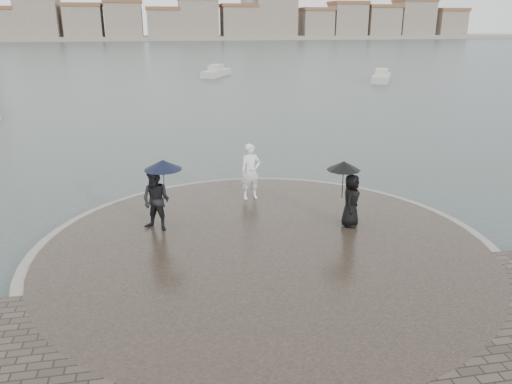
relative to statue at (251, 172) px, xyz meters
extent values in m
plane|color=#2B3835|center=(-0.30, -7.30, -1.30)|extent=(400.00, 400.00, 0.00)
cylinder|color=gray|center=(-0.30, -3.80, -1.14)|extent=(12.50, 12.50, 0.32)
cylinder|color=#2D261E|center=(-0.30, -3.80, -1.12)|extent=(11.90, 11.90, 0.36)
imported|color=white|center=(0.00, 0.00, 0.00)|extent=(0.75, 0.55, 1.89)
imported|color=black|center=(-3.11, -2.12, -0.06)|extent=(1.08, 1.01, 1.77)
cylinder|color=black|center=(-2.86, -2.02, 0.41)|extent=(0.02, 0.02, 0.90)
cone|color=black|center=(-2.86, -2.02, 0.96)|extent=(1.09, 1.09, 0.28)
imported|color=black|center=(2.44, -2.89, -0.16)|extent=(0.84, 0.92, 1.57)
cylinder|color=black|center=(2.19, -2.79, 0.36)|extent=(0.02, 0.02, 0.90)
cone|color=black|center=(2.19, -2.79, 0.88)|extent=(0.98, 0.98, 0.26)
cube|color=gray|center=(-0.30, 155.70, -0.70)|extent=(260.00, 20.00, 1.20)
cube|color=gray|center=(-48.30, 152.70, 3.20)|extent=(10.00, 10.00, 9.00)
cube|color=gray|center=(-37.30, 152.70, 4.70)|extent=(12.00, 10.00, 12.00)
cube|color=gray|center=(-24.30, 152.70, 3.70)|extent=(11.00, 10.00, 10.00)
cube|color=brown|center=(-24.30, 152.70, 9.20)|extent=(11.60, 10.60, 1.00)
cube|color=gray|center=(-12.30, 152.70, 4.20)|extent=(11.00, 10.00, 11.00)
cube|color=brown|center=(-12.30, 152.70, 10.20)|extent=(11.60, 10.60, 1.00)
cube|color=gray|center=(-0.30, 152.70, 3.20)|extent=(10.00, 10.00, 9.00)
cube|color=brown|center=(-0.30, 152.70, 8.20)|extent=(10.60, 10.60, 1.00)
cube|color=gray|center=(10.70, 152.70, 4.70)|extent=(12.00, 10.00, 12.00)
cube|color=gray|center=(23.70, 152.70, 3.70)|extent=(11.00, 10.00, 10.00)
cube|color=brown|center=(23.70, 152.70, 9.20)|extent=(11.60, 10.60, 1.00)
cube|color=gray|center=(35.70, 152.70, 5.20)|extent=(13.00, 10.00, 13.00)
cube|color=gray|center=(49.70, 152.70, 3.20)|extent=(10.00, 10.00, 9.00)
cube|color=brown|center=(49.70, 152.70, 8.20)|extent=(10.60, 10.60, 1.00)
cube|color=gray|center=(60.70, 152.70, 4.20)|extent=(11.00, 10.00, 11.00)
cube|color=brown|center=(60.70, 152.70, 10.20)|extent=(11.60, 10.60, 1.00)
cube|color=gray|center=(72.70, 152.70, 3.70)|extent=(11.00, 10.00, 10.00)
cube|color=brown|center=(72.70, 152.70, 9.20)|extent=(11.60, 10.60, 1.00)
cube|color=gray|center=(84.70, 152.70, 4.70)|extent=(12.00, 10.00, 12.00)
cube|color=brown|center=(84.70, 152.70, 11.20)|extent=(12.60, 10.60, 1.00)
cube|color=gray|center=(97.70, 152.70, 3.20)|extent=(10.00, 10.00, 9.00)
cube|color=brown|center=(97.70, 152.70, 8.20)|extent=(10.60, 10.60, 1.00)
sphere|color=gray|center=(29.70, 154.70, 10.70)|extent=(10.00, 10.00, 10.00)
cube|color=#B9B5A6|center=(3.66, 42.44, -1.05)|extent=(4.00, 5.61, 0.90)
cube|color=#B9B5A6|center=(3.66, 42.44, -0.45)|extent=(2.00, 2.33, 0.90)
cube|color=#B9B5A6|center=(20.05, 33.99, -1.05)|extent=(4.01, 5.60, 0.90)
cube|color=#B9B5A6|center=(20.05, 33.99, -0.45)|extent=(2.00, 2.33, 0.90)
camera|label=1|loc=(-2.83, -15.71, 4.79)|focal=35.00mm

